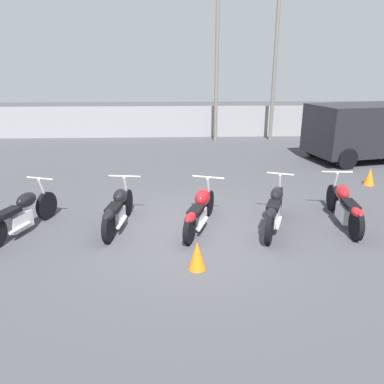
{
  "coord_description": "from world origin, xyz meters",
  "views": [
    {
      "loc": [
        -0.33,
        -7.06,
        3.23
      ],
      "look_at": [
        0.0,
        0.6,
        0.65
      ],
      "focal_mm": 35.0,
      "sensor_mm": 36.0,
      "label": 1
    }
  ],
  "objects_px": {
    "light_pole_right": "(217,39)",
    "traffic_cone_far": "(197,255)",
    "light_pole_left": "(276,50)",
    "motorcycle_slot_2": "(200,210)",
    "motorcycle_slot_0": "(20,214)",
    "motorcycle_slot_4": "(345,206)",
    "traffic_cone_near": "(370,177)",
    "motorcycle_slot_1": "(118,210)",
    "motorcycle_slot_3": "(275,209)",
    "parked_van": "(379,129)"
  },
  "relations": [
    {
      "from": "motorcycle_slot_1",
      "to": "traffic_cone_near",
      "type": "height_order",
      "value": "motorcycle_slot_1"
    },
    {
      "from": "light_pole_right",
      "to": "traffic_cone_near",
      "type": "height_order",
      "value": "light_pole_right"
    },
    {
      "from": "parked_van",
      "to": "traffic_cone_near",
      "type": "bearing_deg",
      "value": -41.83
    },
    {
      "from": "motorcycle_slot_0",
      "to": "parked_van",
      "type": "relative_size",
      "value": 0.39
    },
    {
      "from": "motorcycle_slot_0",
      "to": "parked_van",
      "type": "xyz_separation_m",
      "value": [
        10.44,
        6.02,
        0.7
      ]
    },
    {
      "from": "motorcycle_slot_2",
      "to": "motorcycle_slot_4",
      "type": "bearing_deg",
      "value": 20.03
    },
    {
      "from": "light_pole_right",
      "to": "motorcycle_slot_2",
      "type": "xyz_separation_m",
      "value": [
        -1.31,
        -9.68,
        -3.89
      ]
    },
    {
      "from": "motorcycle_slot_3",
      "to": "traffic_cone_near",
      "type": "xyz_separation_m",
      "value": [
        3.5,
        2.93,
        -0.2
      ]
    },
    {
      "from": "motorcycle_slot_1",
      "to": "parked_van",
      "type": "relative_size",
      "value": 0.37
    },
    {
      "from": "light_pole_left",
      "to": "motorcycle_slot_2",
      "type": "relative_size",
      "value": 3.19
    },
    {
      "from": "motorcycle_slot_2",
      "to": "traffic_cone_far",
      "type": "relative_size",
      "value": 4.08
    },
    {
      "from": "motorcycle_slot_4",
      "to": "parked_van",
      "type": "height_order",
      "value": "parked_van"
    },
    {
      "from": "motorcycle_slot_2",
      "to": "motorcycle_slot_4",
      "type": "xyz_separation_m",
      "value": [
        3.08,
        0.06,
        -0.0
      ]
    },
    {
      "from": "motorcycle_slot_1",
      "to": "motorcycle_slot_4",
      "type": "height_order",
      "value": "motorcycle_slot_4"
    },
    {
      "from": "motorcycle_slot_4",
      "to": "traffic_cone_far",
      "type": "bearing_deg",
      "value": -145.88
    },
    {
      "from": "motorcycle_slot_3",
      "to": "traffic_cone_far",
      "type": "distance_m",
      "value": 2.3
    },
    {
      "from": "motorcycle_slot_2",
      "to": "traffic_cone_far",
      "type": "bearing_deg",
      "value": -76.37
    },
    {
      "from": "motorcycle_slot_3",
      "to": "traffic_cone_far",
      "type": "bearing_deg",
      "value": -116.03
    },
    {
      "from": "light_pole_left",
      "to": "traffic_cone_far",
      "type": "height_order",
      "value": "light_pole_left"
    },
    {
      "from": "light_pole_left",
      "to": "parked_van",
      "type": "distance_m",
      "value": 5.64
    },
    {
      "from": "motorcycle_slot_1",
      "to": "traffic_cone_far",
      "type": "height_order",
      "value": "motorcycle_slot_1"
    },
    {
      "from": "light_pole_right",
      "to": "motorcycle_slot_3",
      "type": "relative_size",
      "value": 3.58
    },
    {
      "from": "motorcycle_slot_3",
      "to": "motorcycle_slot_4",
      "type": "distance_m",
      "value": 1.56
    },
    {
      "from": "motorcycle_slot_4",
      "to": "parked_van",
      "type": "distance_m",
      "value": 6.97
    },
    {
      "from": "light_pole_right",
      "to": "motorcycle_slot_1",
      "type": "xyz_separation_m",
      "value": [
        -3.01,
        -9.59,
        -3.9
      ]
    },
    {
      "from": "motorcycle_slot_0",
      "to": "traffic_cone_near",
      "type": "distance_m",
      "value": 9.14
    },
    {
      "from": "motorcycle_slot_1",
      "to": "motorcycle_slot_3",
      "type": "bearing_deg",
      "value": 4.49
    },
    {
      "from": "traffic_cone_far",
      "to": "motorcycle_slot_0",
      "type": "bearing_deg",
      "value": 155.83
    },
    {
      "from": "motorcycle_slot_1",
      "to": "traffic_cone_near",
      "type": "bearing_deg",
      "value": 30.04
    },
    {
      "from": "motorcycle_slot_4",
      "to": "traffic_cone_far",
      "type": "relative_size",
      "value": 4.45
    },
    {
      "from": "light_pole_right",
      "to": "motorcycle_slot_0",
      "type": "bearing_deg",
      "value": -116.78
    },
    {
      "from": "motorcycle_slot_3",
      "to": "parked_van",
      "type": "xyz_separation_m",
      "value": [
        5.28,
        6.02,
        0.67
      ]
    },
    {
      "from": "traffic_cone_near",
      "to": "motorcycle_slot_1",
      "type": "bearing_deg",
      "value": -157.87
    },
    {
      "from": "light_pole_right",
      "to": "motorcycle_slot_0",
      "type": "relative_size",
      "value": 3.49
    },
    {
      "from": "parked_van",
      "to": "traffic_cone_far",
      "type": "height_order",
      "value": "parked_van"
    },
    {
      "from": "light_pole_right",
      "to": "motorcycle_slot_2",
      "type": "height_order",
      "value": "light_pole_right"
    },
    {
      "from": "traffic_cone_far",
      "to": "motorcycle_slot_2",
      "type": "bearing_deg",
      "value": 84.81
    },
    {
      "from": "motorcycle_slot_2",
      "to": "motorcycle_slot_3",
      "type": "height_order",
      "value": "motorcycle_slot_3"
    },
    {
      "from": "light_pole_right",
      "to": "motorcycle_slot_2",
      "type": "distance_m",
      "value": 10.51
    },
    {
      "from": "light_pole_left",
      "to": "motorcycle_slot_1",
      "type": "relative_size",
      "value": 3.25
    },
    {
      "from": "motorcycle_slot_0",
      "to": "motorcycle_slot_1",
      "type": "relative_size",
      "value": 1.05
    },
    {
      "from": "motorcycle_slot_0",
      "to": "traffic_cone_far",
      "type": "height_order",
      "value": "motorcycle_slot_0"
    },
    {
      "from": "motorcycle_slot_0",
      "to": "motorcycle_slot_3",
      "type": "relative_size",
      "value": 1.03
    },
    {
      "from": "light_pole_right",
      "to": "motorcycle_slot_4",
      "type": "relative_size",
      "value": 3.29
    },
    {
      "from": "light_pole_right",
      "to": "traffic_cone_far",
      "type": "bearing_deg",
      "value": -97.36
    },
    {
      "from": "motorcycle_slot_0",
      "to": "traffic_cone_far",
      "type": "bearing_deg",
      "value": -5.35
    },
    {
      "from": "motorcycle_slot_1",
      "to": "traffic_cone_near",
      "type": "distance_m",
      "value": 7.27
    },
    {
      "from": "light_pole_left",
      "to": "traffic_cone_far",
      "type": "relative_size",
      "value": 13.02
    },
    {
      "from": "motorcycle_slot_1",
      "to": "motorcycle_slot_2",
      "type": "distance_m",
      "value": 1.7
    },
    {
      "from": "motorcycle_slot_1",
      "to": "parked_van",
      "type": "height_order",
      "value": "parked_van"
    }
  ]
}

